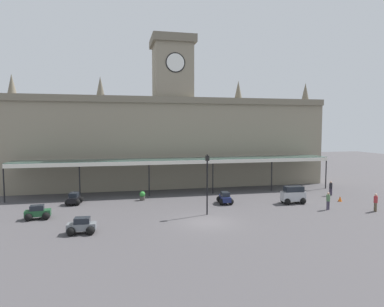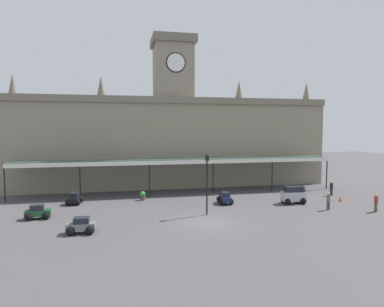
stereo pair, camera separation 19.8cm
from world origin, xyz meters
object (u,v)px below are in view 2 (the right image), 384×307
Objects in this scene: car_silver_van at (293,196)px; car_green_sedan at (38,213)px; car_black_sedan at (74,199)px; planter_near_kerb at (143,196)px; pedestrian_crossing_forecourt at (376,202)px; traffic_cone at (341,199)px; pedestrian_beside_cars at (331,188)px; pedestrian_near_entrance at (328,200)px; car_navy_sedan at (225,199)px; car_grey_sedan at (81,227)px; victorian_lamppost at (207,178)px.

car_silver_van reaches higher than car_green_sedan.
car_black_sedan is 1.01× the size of car_green_sedan.
car_silver_van is 2.54× the size of planter_near_kerb.
pedestrian_crossing_forecourt is at bearing -7.53° from car_green_sedan.
pedestrian_beside_cars is at bearing 72.48° from traffic_cone.
pedestrian_crossing_forecourt is at bearing -21.48° from pedestrian_near_entrance.
car_navy_sedan is 7.00m from car_silver_van.
traffic_cone is (-0.44, 4.45, -0.62)m from pedestrian_crossing_forecourt.
car_silver_van reaches higher than car_navy_sedan.
pedestrian_beside_cars reaches higher than car_black_sedan.
car_silver_van is 1.46× the size of pedestrian_crossing_forecourt.
car_black_sedan is 3.72× the size of traffic_cone.
car_navy_sedan is 9.85m from pedestrian_near_entrance.
car_green_sedan is (-24.18, -0.72, -0.30)m from car_silver_van.
car_grey_sedan reaches higher than planter_near_kerb.
victorian_lamppost is at bearing -171.67° from traffic_cone.
car_black_sedan is at bearing 99.84° from car_grey_sedan.
car_navy_sedan and car_green_sedan have the same top height.
victorian_lamppost reaches higher than car_green_sedan.
pedestrian_crossing_forecourt is 22.80m from planter_near_kerb.
planter_near_kerb is (-14.99, 4.82, -0.32)m from car_silver_van.
car_green_sedan reaches higher than traffic_cone.
car_grey_sedan is 6.35m from car_green_sedan.
pedestrian_near_entrance is at bearing -126.69° from pedestrian_beside_cars.
victorian_lamppost is (-11.63, 0.71, 2.42)m from pedestrian_near_entrance.
car_silver_van is 24.19m from car_green_sedan.
car_navy_sedan is 8.81m from planter_near_kerb.
car_silver_van reaches higher than traffic_cone.
car_black_sedan is 14.21m from victorian_lamppost.
traffic_cone is (27.17, -4.70, -0.22)m from car_black_sedan.
victorian_lamppost reaches higher than pedestrian_crossing_forecourt.
pedestrian_beside_cars is 21.32m from planter_near_kerb.
car_grey_sedan and car_green_sedan have the same top height.
car_black_sedan is at bearing -177.13° from planter_near_kerb.
traffic_cone is (29.47, 0.49, -0.22)m from car_green_sedan.
pedestrian_near_entrance is (21.98, 2.46, 0.41)m from car_grey_sedan.
car_silver_van is at bearing -156.47° from pedestrian_beside_cars.
car_navy_sedan is 14.00m from pedestrian_crossing_forecourt.
car_green_sedan is 1.27× the size of pedestrian_near_entrance.
car_navy_sedan is at bearing 167.80° from car_silver_van.
car_green_sedan is 30.59m from pedestrian_beside_cars.
car_silver_van is (21.87, -4.47, 0.30)m from car_black_sedan.
car_black_sedan reaches higher than traffic_cone.
pedestrian_crossing_forecourt is (27.61, -9.15, 0.41)m from car_black_sedan.
car_grey_sedan is at bearing -162.94° from victorian_lamppost.
car_navy_sedan is 15.33m from car_black_sedan.
car_navy_sedan is 3.71× the size of traffic_cone.
pedestrian_crossing_forecourt reaches higher than car_navy_sedan.
car_green_sedan is 26.15m from pedestrian_near_entrance.
car_navy_sedan is at bearing -11.26° from car_black_sedan.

